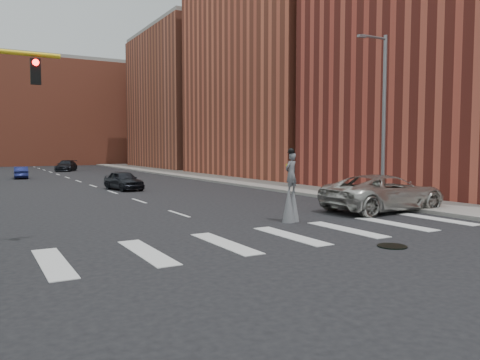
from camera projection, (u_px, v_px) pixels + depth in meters
ground_plane at (275, 245)px, 14.71m from camera, size 160.00×160.00×0.00m
sidewalk_right at (236, 180)px, 42.55m from camera, size 5.00×90.00×0.18m
manhole at (392, 246)px, 14.45m from camera, size 0.90×0.90×0.04m
building_near at (480, 30)px, 31.72m from camera, size 16.00×20.00×22.00m
building_mid at (290, 65)px, 50.73m from camera, size 16.00×22.00×24.00m
building_far at (198, 102)px, 71.69m from camera, size 16.00×22.00×20.00m
building_backdrop at (63, 115)px, 84.69m from camera, size 26.00×14.00×18.00m
streetlight at (383, 113)px, 24.94m from camera, size 2.05×0.20×9.00m
stilt_performer at (291, 193)px, 19.20m from camera, size 0.83×0.62×3.05m
suv_crossing at (384, 193)px, 22.56m from camera, size 6.36×2.95×1.77m
car_near at (124, 180)px, 33.72m from camera, size 2.27×4.26×1.38m
car_mid at (21, 173)px, 46.20m from camera, size 1.42×3.62×1.18m
car_far at (66, 166)px, 60.50m from camera, size 3.73×5.23×1.41m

